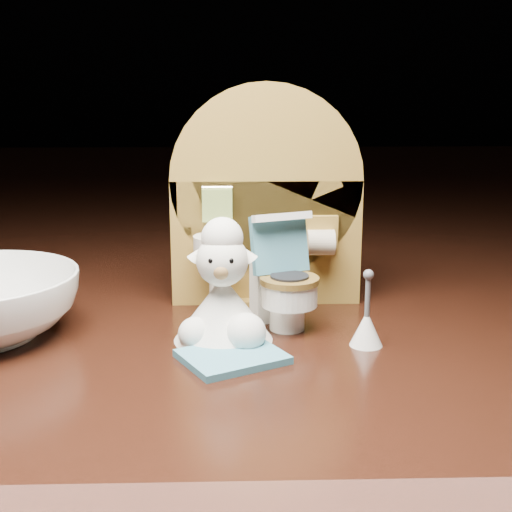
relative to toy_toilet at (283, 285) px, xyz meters
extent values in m
cube|color=#3E1A10|center=(-0.01, -0.01, -0.08)|extent=(2.50, 2.50, 0.10)
cube|color=olive|center=(-0.01, 0.05, 0.02)|extent=(0.13, 0.02, 0.09)
cylinder|color=olive|center=(-0.01, 0.05, 0.06)|extent=(0.13, 0.02, 0.13)
cube|color=olive|center=(-0.01, 0.05, -0.02)|extent=(0.05, 0.04, 0.01)
cylinder|color=white|center=(-0.04, 0.03, 0.00)|extent=(0.01, 0.01, 0.04)
cylinder|color=white|center=(-0.04, 0.03, 0.02)|extent=(0.03, 0.03, 0.01)
cylinder|color=silver|center=(-0.04, 0.04, 0.03)|extent=(0.00, 0.00, 0.01)
cube|color=#87A14D|center=(-0.04, 0.04, 0.04)|extent=(0.02, 0.01, 0.02)
cube|color=olive|center=(0.03, 0.04, 0.03)|extent=(0.02, 0.01, 0.02)
cylinder|color=#C4B59B|center=(0.03, 0.03, 0.02)|extent=(0.02, 0.02, 0.02)
cylinder|color=white|center=(0.00, -0.01, -0.02)|extent=(0.02, 0.02, 0.02)
cylinder|color=white|center=(0.00, -0.01, 0.00)|extent=(0.03, 0.03, 0.01)
cylinder|color=brown|center=(0.00, -0.01, 0.01)|extent=(0.04, 0.04, 0.00)
cube|color=white|center=(0.00, 0.01, 0.00)|extent=(0.03, 0.02, 0.04)
cube|color=teal|center=(0.00, 0.01, 0.03)|extent=(0.04, 0.03, 0.04)
cube|color=white|center=(0.00, 0.00, 0.04)|extent=(0.04, 0.02, 0.01)
cylinder|color=#BFD322|center=(0.00, 0.01, 0.02)|extent=(0.01, 0.01, 0.01)
cube|color=teal|center=(-0.03, -0.06, -0.02)|extent=(0.07, 0.06, 0.00)
cone|color=white|center=(0.05, -0.04, -0.02)|extent=(0.02, 0.02, 0.02)
cylinder|color=#59595B|center=(0.05, -0.04, 0.00)|extent=(0.00, 0.00, 0.03)
sphere|color=#59595B|center=(0.05, -0.04, 0.02)|extent=(0.01, 0.01, 0.01)
cone|color=white|center=(-0.04, -0.02, -0.01)|extent=(0.06, 0.06, 0.04)
sphere|color=white|center=(-0.02, -0.04, -0.02)|extent=(0.02, 0.02, 0.02)
sphere|color=white|center=(-0.05, -0.04, -0.02)|extent=(0.02, 0.02, 0.02)
sphere|color=white|center=(-0.04, -0.03, 0.02)|extent=(0.03, 0.03, 0.03)
sphere|color=tan|center=(-0.04, -0.04, 0.02)|extent=(0.01, 0.01, 0.01)
sphere|color=white|center=(-0.04, -0.02, 0.04)|extent=(0.02, 0.02, 0.02)
cone|color=white|center=(-0.05, -0.02, 0.03)|extent=(0.01, 0.01, 0.01)
cone|color=white|center=(-0.02, -0.02, 0.03)|extent=(0.01, 0.01, 0.01)
sphere|color=black|center=(-0.04, -0.04, 0.03)|extent=(0.00, 0.00, 0.00)
sphere|color=black|center=(-0.03, -0.04, 0.03)|extent=(0.00, 0.00, 0.00)
camera|label=1|loc=(-0.03, -0.43, 0.13)|focal=50.00mm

